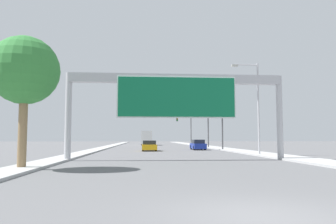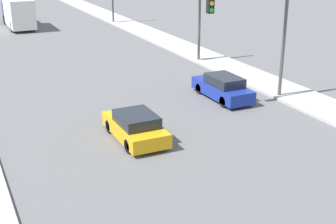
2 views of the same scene
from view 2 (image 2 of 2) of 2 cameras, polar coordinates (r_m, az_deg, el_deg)
name	(u,v)px [view 2 (image 2 of 2)]	position (r m, az deg, el deg)	size (l,w,h in m)	color
sidewalk_right	(149,33)	(48.10, -2.31, 9.55)	(3.00, 120.00, 0.15)	#AFAFAF
car_mid_left	(135,127)	(22.27, -3.99, -1.79)	(1.89, 4.22, 1.35)	gold
car_near_left	(223,88)	(28.17, 6.67, 2.97)	(1.71, 4.53, 1.45)	navy
truck_box_primary	(18,13)	(53.82, -17.81, 11.47)	(2.41, 8.20, 3.25)	navy
traffic_light_near_intersection	(261,23)	(27.09, 11.24, 10.60)	(5.58, 0.32, 6.76)	#4C4C4F
traffic_light_mid_block	(186,5)	(35.80, 2.23, 12.85)	(3.90, 0.32, 6.60)	#4C4C4F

